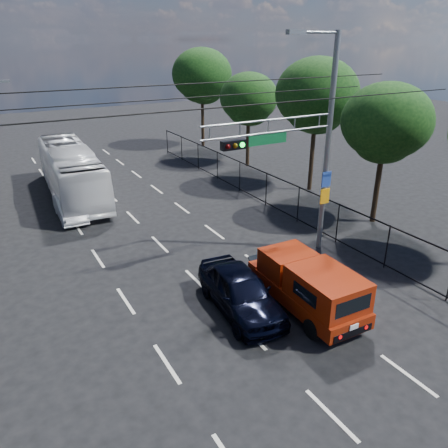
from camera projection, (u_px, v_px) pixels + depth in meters
ground at (331, 415)px, 11.51m from camera, size 120.00×120.00×0.00m
lane_markings at (145, 230)px, 22.71m from camera, size 6.12×38.00×0.01m
signal_mast at (307, 140)px, 18.27m from camera, size 6.43×0.39×9.50m
utility_wires at (181, 97)px, 15.76m from camera, size 22.00×5.04×0.74m
fence_right at (285, 197)px, 24.32m from camera, size 0.06×34.03×2.00m
tree_right_b at (385, 128)px, 21.88m from camera, size 4.50×4.50×7.31m
tree_right_c at (316, 100)px, 26.69m from camera, size 5.10×5.10×8.29m
tree_right_d at (249, 102)px, 32.45m from camera, size 4.32×4.32×7.02m
tree_right_e at (202, 79)px, 38.52m from camera, size 5.28×5.28×8.58m
red_pickup at (307, 284)px, 15.67m from camera, size 2.07×5.26×1.93m
navy_hatchback at (240, 291)px, 15.71m from camera, size 2.30×4.78×1.57m
white_bus at (71, 172)px, 27.13m from camera, size 3.22×11.41×3.14m
white_van at (70, 208)px, 23.98m from camera, size 1.41×3.79×1.24m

